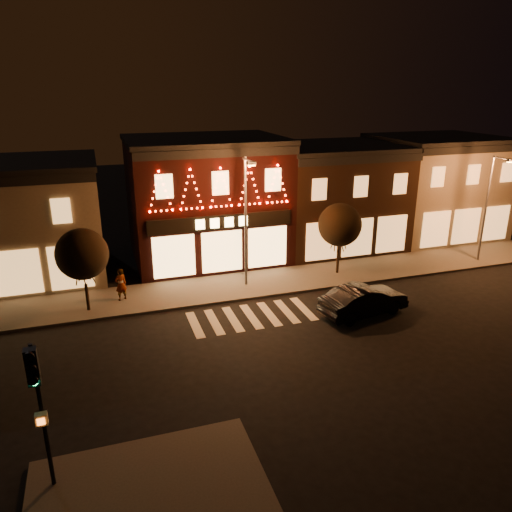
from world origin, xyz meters
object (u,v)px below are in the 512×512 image
traffic_signal_near (37,391)px  dark_sedan (364,300)px  streetlamp_mid (246,213)px  pedestrian (121,284)px

traffic_signal_near → dark_sedan: (14.91, 7.74, -2.70)m
traffic_signal_near → streetlamp_mid: 16.61m
streetlamp_mid → pedestrian: (-7.24, 0.24, -3.56)m
traffic_signal_near → streetlamp_mid: bearing=50.6°
dark_sedan → streetlamp_mid: bearing=31.5°
traffic_signal_near → pedestrian: bearing=76.1°
streetlamp_mid → pedestrian: bearing=173.0°
pedestrian → traffic_signal_near: bearing=53.6°
traffic_signal_near → streetlamp_mid: size_ratio=0.62×
dark_sedan → pedestrian: (-12.01, 5.60, 0.27)m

